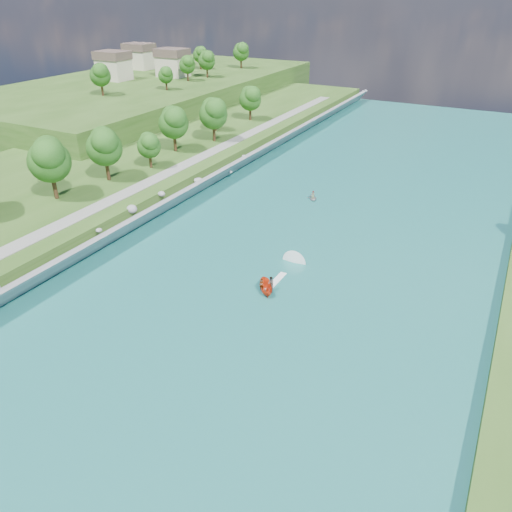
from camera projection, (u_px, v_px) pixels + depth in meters
The scene contains 10 objects.
ground at pixel (205, 352), 53.84m from camera, with size 260.00×260.00×0.00m, color #2D5119.
river_water at pixel (283, 270), 69.34m from camera, with size 55.00×240.00×0.10m, color #19605B.
berm_west at pixel (31, 196), 89.13m from camera, with size 45.00×240.00×3.50m, color #2D5119.
ridge_west at pixel (150, 93), 159.40m from camera, with size 60.00×120.00×9.00m, color #2D5119.
riprap_bank at pixel (131, 225), 78.06m from camera, with size 4.96×236.00×4.47m.
riverside_path at pixel (103, 204), 81.06m from camera, with size 3.00×200.00×0.10m, color gray.
ridge_houses at pixel (142, 61), 161.62m from camera, with size 29.50×29.50×8.40m.
trees_ridge at pixel (190, 63), 155.17m from camera, with size 18.37×66.61×10.07m.
motorboat at pixel (272, 281), 65.30m from camera, with size 3.60×18.75×2.10m.
raft at pixel (313, 197), 91.84m from camera, with size 3.04×3.28×1.63m.
Camera 1 is at (24.76, -34.80, 34.83)m, focal length 35.00 mm.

